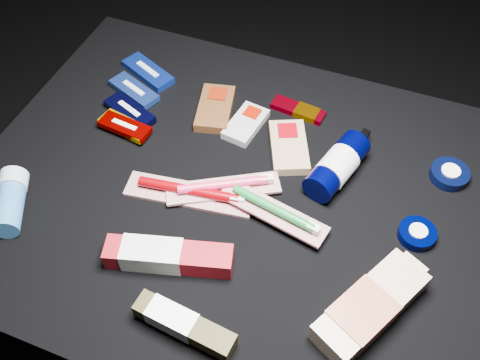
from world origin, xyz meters
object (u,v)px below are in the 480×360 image
(bodywash_bottle, at_px, (369,308))
(deodorant_stick, at_px, (10,201))
(toothpaste_carton_red, at_px, (163,256))
(lotion_bottle, at_px, (337,166))

(bodywash_bottle, xyz_separation_m, deodorant_stick, (-0.65, -0.03, 0.00))
(bodywash_bottle, height_order, toothpaste_carton_red, bodywash_bottle)
(toothpaste_carton_red, bearing_deg, bodywash_bottle, -10.46)
(lotion_bottle, distance_m, bodywash_bottle, 0.28)
(bodywash_bottle, distance_m, toothpaste_carton_red, 0.34)
(lotion_bottle, distance_m, deodorant_stick, 0.60)
(bodywash_bottle, bearing_deg, toothpaste_carton_red, -147.34)
(bodywash_bottle, xyz_separation_m, toothpaste_carton_red, (-0.34, -0.03, -0.00))
(deodorant_stick, bearing_deg, lotion_bottle, 0.55)
(deodorant_stick, distance_m, toothpaste_carton_red, 0.30)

